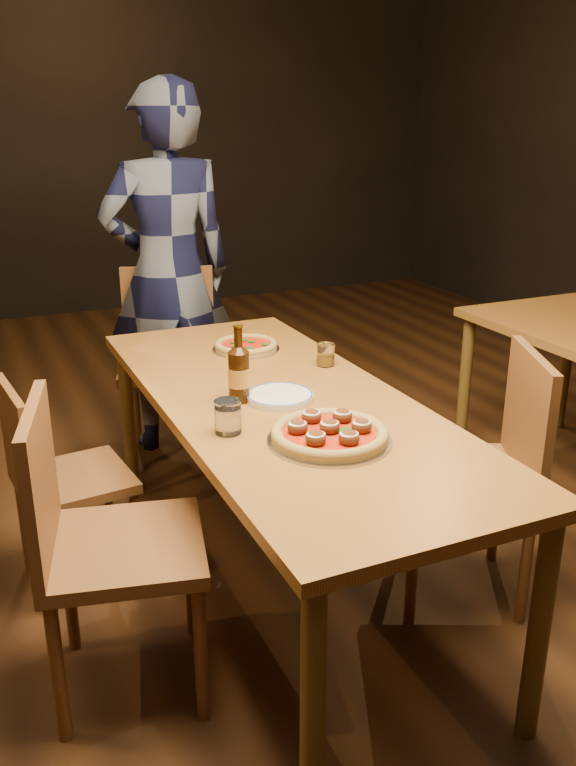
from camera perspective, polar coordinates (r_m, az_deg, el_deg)
name	(u,v)px	position (r m, az deg, el deg)	size (l,w,h in m)	color
ground	(283,584)	(2.90, -0.42, -15.09)	(9.00, 9.00, 0.00)	black
room_shell	(281,44)	(2.39, -0.54, 24.50)	(9.00, 9.00, 9.00)	black
table_main	(282,417)	(2.58, -0.46, -2.62)	(0.80, 2.00, 0.75)	brown
chair_main_nw	(124,545)	(2.26, -12.39, -11.97)	(0.45, 0.45, 0.97)	brown
chair_main_sw	(74,478)	(2.85, -16.06, -6.96)	(0.39, 0.39, 0.83)	brown
chair_main_e	(463,473)	(2.70, 13.19, -6.68)	(0.45, 0.45, 0.96)	brown
chair_end	(168,365)	(3.74, -9.12, 1.36)	(0.46, 0.46, 0.99)	brown
pizza_meatball	(329,433)	(2.21, 3.19, -3.86)	(0.37, 0.37, 0.07)	#B7B7BF
pizza_margherita	(246,346)	(3.07, -3.24, 2.87)	(0.28, 0.28, 0.04)	#B7B7BF
plate_stack	(280,397)	(2.53, -0.63, -1.06)	(0.23, 0.23, 0.02)	white
beer_bottle	(239,375)	(2.49, -3.77, 0.61)	(0.07, 0.07, 0.26)	black
water_glass	(228,417)	(2.26, -4.62, -2.58)	(0.08, 0.08, 0.10)	white
amber_glass	(326,355)	(2.87, 2.90, 2.17)	(0.07, 0.07, 0.09)	#8E6110
diner	(169,273)	(3.81, -9.10, 8.32)	(0.67, 0.44, 1.83)	black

